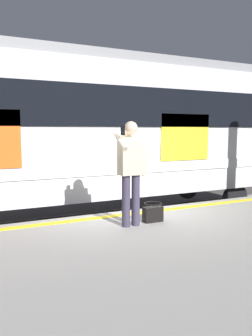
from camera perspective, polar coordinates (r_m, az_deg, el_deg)
name	(u,v)px	position (r m, az deg, el deg)	size (l,w,h in m)	color
ground_plane	(130,253)	(6.98, 0.75, -14.59)	(24.80, 24.80, 0.00)	#4C4742
platform	(195,273)	(5.11, 11.92, -17.38)	(13.60, 4.30, 0.91)	gray
safety_line	(137,213)	(6.45, 1.95, -7.83)	(13.33, 0.16, 0.01)	yellow
track_rail_near	(103,229)	(8.30, -4.02, -10.55)	(17.68, 0.08, 0.16)	slate
track_rail_far	(85,216)	(9.60, -7.16, -8.22)	(17.68, 0.08, 0.16)	slate
train_carriage	(78,127)	(8.48, -8.31, 7.10)	(13.09, 2.84, 4.14)	silver
passenger	(131,165)	(5.44, 0.84, 0.58)	(0.57, 0.55, 1.75)	#383347
handbag	(153,213)	(5.85, 4.68, -7.78)	(0.35, 0.32, 0.34)	black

